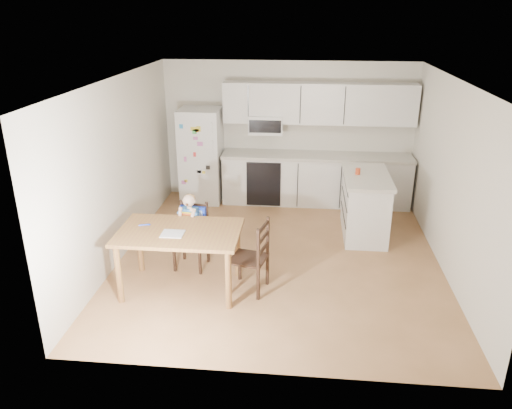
{
  "coord_description": "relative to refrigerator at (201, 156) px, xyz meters",
  "views": [
    {
      "loc": [
        0.31,
        -6.43,
        3.35
      ],
      "look_at": [
        -0.3,
        -0.39,
        0.95
      ],
      "focal_mm": 35.0,
      "sensor_mm": 36.0,
      "label": 1
    }
  ],
  "objects": [
    {
      "name": "chair_booster",
      "position": [
        0.37,
        -2.53,
        -0.21
      ],
      "size": [
        0.45,
        0.45,
        1.06
      ],
      "rotation": [
        0.0,
        0.0,
        -0.13
      ],
      "color": "black",
      "rests_on": "ground"
    },
    {
      "name": "kitchen_island",
      "position": [
        2.83,
        -1.23,
        -0.36
      ],
      "size": [
        0.69,
        1.32,
        0.97
      ],
      "color": "silver",
      "rests_on": "ground"
    },
    {
      "name": "kitchen_run",
      "position": [
        2.05,
        0.09,
        0.03
      ],
      "size": [
        3.37,
        0.62,
        2.15
      ],
      "color": "silver",
      "rests_on": "ground"
    },
    {
      "name": "room",
      "position": [
        1.55,
        -1.67,
        0.4
      ],
      "size": [
        4.52,
        5.01,
        2.51
      ],
      "color": "olive",
      "rests_on": "ground"
    },
    {
      "name": "refrigerator",
      "position": [
        0.0,
        0.0,
        0.0
      ],
      "size": [
        0.72,
        0.7,
        1.7
      ],
      "primitive_type": "cube",
      "color": "silver",
      "rests_on": "ground"
    },
    {
      "name": "dining_table",
      "position": [
        0.37,
        -3.14,
        -0.15
      ],
      "size": [
        1.5,
        0.96,
        0.8
      ],
      "color": "olive",
      "rests_on": "ground"
    },
    {
      "name": "chair_side",
      "position": [
        1.31,
        -3.11,
        -0.31
      ],
      "size": [
        0.5,
        0.5,
        0.95
      ],
      "rotation": [
        0.0,
        0.0,
        -1.79
      ],
      "color": "black",
      "rests_on": "ground"
    },
    {
      "name": "red_cup",
      "position": [
        2.68,
        -1.2,
        0.17
      ],
      "size": [
        0.08,
        0.08,
        0.1
      ],
      "primitive_type": "cylinder",
      "color": "#C3401C",
      "rests_on": "kitchen_island"
    },
    {
      "name": "toddler_spoon",
      "position": [
        -0.12,
        -3.03,
        -0.04
      ],
      "size": [
        0.12,
        0.06,
        0.02
      ],
      "primitive_type": "cylinder",
      "rotation": [
        0.0,
        1.57,
        0.35
      ],
      "color": "#1937C5",
      "rests_on": "dining_table"
    },
    {
      "name": "napkin",
      "position": [
        0.31,
        -3.25,
        -0.04
      ],
      "size": [
        0.27,
        0.23,
        0.01
      ],
      "primitive_type": "cube",
      "color": "#B4B4B9",
      "rests_on": "dining_table"
    }
  ]
}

